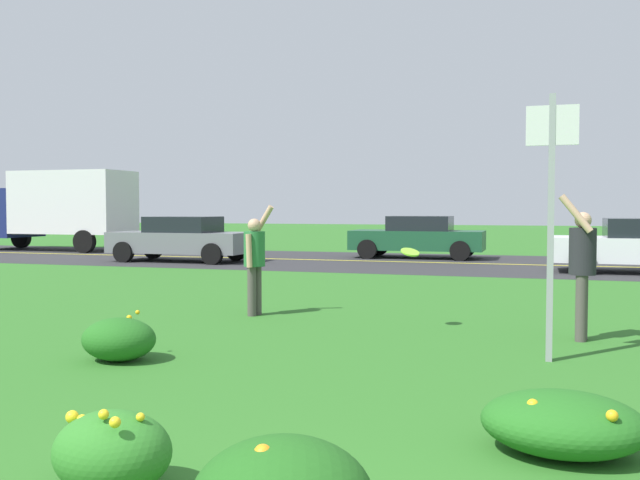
# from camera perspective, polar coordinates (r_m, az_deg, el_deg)

# --- Properties ---
(ground_plane) EXTENTS (120.00, 120.00, 0.00)m
(ground_plane) POSITION_cam_1_polar(r_m,az_deg,el_deg) (12.15, 14.11, -5.61)
(ground_plane) COLOR #2D6B23
(highway_strip) EXTENTS (120.00, 8.43, 0.01)m
(highway_strip) POSITION_cam_1_polar(r_m,az_deg,el_deg) (22.06, 15.63, -1.94)
(highway_strip) COLOR #2D2D30
(highway_strip) RESTS_ON ground
(highway_center_stripe) EXTENTS (120.00, 0.16, 0.00)m
(highway_center_stripe) POSITION_cam_1_polar(r_m,az_deg,el_deg) (22.06, 15.63, -1.93)
(highway_center_stripe) COLOR yellow
(highway_center_stripe) RESTS_ON ground
(daylily_clump_front_right) EXTENTS (1.13, 0.92, 0.43)m
(daylily_clump_front_right) POSITION_cam_1_polar(r_m,az_deg,el_deg) (5.33, 19.21, -13.93)
(daylily_clump_front_right) COLOR #23661E
(daylily_clump_front_right) RESTS_ON ground
(daylily_clump_near_camera) EXTENTS (0.86, 0.73, 0.53)m
(daylily_clump_near_camera) POSITION_cam_1_polar(r_m,az_deg,el_deg) (8.26, -16.10, -7.79)
(daylily_clump_near_camera) COLOR #23661E
(daylily_clump_near_camera) RESTS_ON ground
(daylily_clump_mid_right) EXTENTS (0.74, 0.63, 0.55)m
(daylily_clump_mid_right) POSITION_cam_1_polar(r_m,az_deg,el_deg) (4.59, -16.59, -16.22)
(daylily_clump_mid_right) COLOR #2D7526
(daylily_clump_mid_right) RESTS_ON ground
(sign_post_near_path) EXTENTS (0.56, 0.10, 2.99)m
(sign_post_near_path) POSITION_cam_1_polar(r_m,az_deg,el_deg) (8.20, 18.34, 2.98)
(sign_post_near_path) COLOR #93969B
(sign_post_near_path) RESTS_ON ground
(person_thrower_green_shirt) EXTENTS (0.44, 0.51, 1.77)m
(person_thrower_green_shirt) POSITION_cam_1_polar(r_m,az_deg,el_deg) (11.22, -5.36, -1.42)
(person_thrower_green_shirt) COLOR #287038
(person_thrower_green_shirt) RESTS_ON ground
(person_catcher_dark_shirt) EXTENTS (0.49, 0.51, 1.90)m
(person_catcher_dark_shirt) POSITION_cam_1_polar(r_m,az_deg,el_deg) (9.66, 20.61, -1.78)
(person_catcher_dark_shirt) COLOR #232328
(person_catcher_dark_shirt) RESTS_ON ground
(frisbee_lime) EXTENTS (0.28, 0.26, 0.16)m
(frisbee_lime) POSITION_cam_1_polar(r_m,az_deg,el_deg) (9.99, 7.36, -1.00)
(frisbee_lime) COLOR #8CD133
(car_dark_green_center_right) EXTENTS (4.50, 2.00, 1.45)m
(car_dark_green_center_right) POSITION_cam_1_polar(r_m,az_deg,el_deg) (24.23, 8.00, 0.27)
(car_dark_green_center_right) COLOR #194C2D
(car_dark_green_center_right) RESTS_ON ground
(car_gray_rightmost) EXTENTS (4.50, 2.00, 1.45)m
(car_gray_rightmost) POSITION_cam_1_polar(r_m,az_deg,el_deg) (22.92, -11.24, 0.11)
(car_gray_rightmost) COLOR slate
(car_gray_rightmost) RESTS_ON ground
(box_truck_navy) EXTENTS (6.70, 2.46, 3.20)m
(box_truck_navy) POSITION_cam_1_polar(r_m,az_deg,el_deg) (30.41, -20.82, 2.61)
(box_truck_navy) COLOR navy
(box_truck_navy) RESTS_ON ground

